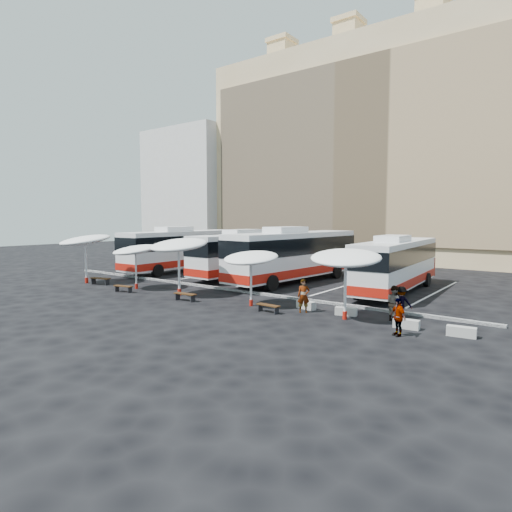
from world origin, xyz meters
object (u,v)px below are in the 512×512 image
Objects in this scene: wood_bench_3 at (268,306)px; bus_3 at (397,263)px; bus_0 at (183,248)px; conc_bench_3 at (461,332)px; passenger_0 at (304,296)px; sunshade_3 at (251,258)px; conc_bench_0 at (306,305)px; wood_bench_1 at (123,287)px; sunshade_4 at (346,258)px; sunshade_1 at (136,250)px; conc_bench_2 at (406,324)px; wood_bench_2 at (185,295)px; passenger_3 at (401,303)px; passenger_2 at (398,317)px; sunshade_0 at (85,240)px; passenger_1 at (394,303)px; sunshade_2 at (179,245)px; bus_1 at (251,252)px; bus_2 at (295,254)px; conc_bench_1 at (346,311)px.

bus_3 is at bearing 73.10° from wood_bench_3.
bus_0 is 27.03m from conc_bench_3.
sunshade_3 is at bearing 146.94° from passenger_0.
passenger_0 is at bearing -67.82° from conc_bench_0.
sunshade_4 is at bearing 7.04° from wood_bench_1.
conc_bench_2 is (18.42, 0.59, -2.50)m from sunshade_1.
wood_bench_2 is 12.63m from conc_bench_2.
wood_bench_2 is 14.87m from conc_bench_3.
passenger_3 is (5.95, 2.83, 0.47)m from wood_bench_3.
wood_bench_1 is 18.15m from passenger_2.
passenger_0 is (-2.36, 0.06, -2.12)m from sunshade_4.
passenger_0 is (18.28, 1.22, -2.36)m from sunshade_0.
sunshade_2 is at bearing 43.00° from passenger_1.
conc_bench_3 is 0.65× the size of passenger_0.
sunshade_3 is at bearing -49.63° from bus_1.
passenger_2 reaches higher than passenger_3.
wood_bench_2 is at bearing -9.35° from sunshade_1.
conc_bench_0 is 4.95m from passenger_3.
sunshade_3 is at bearing 1.58° from sunshade_1.
conc_bench_0 is 7.96m from conc_bench_3.
sunshade_1 is 18.63m from passenger_2.
bus_2 is 12.83m from passenger_3.
sunshade_3 is 9.93m from wood_bench_1.
wood_bench_3 is at bearing -45.97° from bus_1.
conc_bench_2 is (3.66, -9.17, -1.73)m from bus_3.
wood_bench_2 is at bearing -172.92° from conc_bench_2.
wood_bench_2 is (1.66, -1.08, -2.85)m from sunshade_2.
wood_bench_2 is 11.92m from passenger_1.
conc_bench_2 is at bearing 128.65° from passenger_2.
bus_3 is 11.29m from passenger_2.
sunshade_0 is at bearing 42.18° from passenger_1.
passenger_0 is at bearing 49.76° from passenger_1.
sunshade_4 reaches higher than wood_bench_3.
sunshade_2 is 7.98m from wood_bench_3.
wood_bench_1 is at bearing -97.64° from bus_1.
wood_bench_1 is at bearing -159.35° from sunshade_2.
passenger_0 is 1.02× the size of passenger_1.
wood_bench_2 reaches higher than wood_bench_3.
passenger_2 reaches higher than conc_bench_2.
wood_bench_1 is 12.88m from passenger_0.
sunshade_3 is 3.16× the size of conc_bench_1.
sunshade_2 is 11.25m from sunshade_4.
bus_3 is (12.41, -0.14, -0.09)m from bus_1.
sunshade_2 is 3.39× the size of conc_bench_0.
passenger_0 is 5.59m from passenger_2.
passenger_1 is (15.15, -8.27, -1.17)m from bus_1.
wood_bench_3 is (1.75, -0.79, -2.38)m from sunshade_3.
bus_3 is 8.05m from passenger_3.
conc_bench_2 is at bearing -21.12° from bus_0.
sunshade_4 is at bearing 3.21° from sunshade_0.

